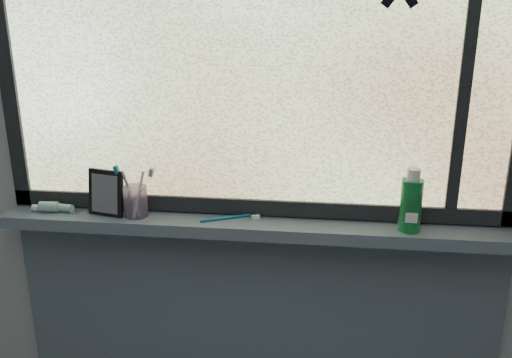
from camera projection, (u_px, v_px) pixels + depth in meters
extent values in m
cube|color=#9EA3A8|center=(256.00, 143.00, 1.78)|extent=(3.00, 0.01, 2.50)
cube|color=#4E5B68|center=(253.00, 227.00, 1.79)|extent=(1.62, 0.14, 0.04)
cube|color=#4E5B68|center=(256.00, 353.00, 2.00)|extent=(1.62, 0.02, 0.98)
cube|color=silver|center=(255.00, 53.00, 1.66)|extent=(1.50, 0.01, 1.00)
cube|color=black|center=(255.00, 206.00, 1.81)|extent=(1.60, 0.03, 0.05)
cube|color=black|center=(5.00, 50.00, 1.75)|extent=(0.05, 0.03, 1.10)
cube|color=black|center=(468.00, 56.00, 1.59)|extent=(0.03, 0.03, 1.00)
cube|color=black|center=(106.00, 193.00, 1.81)|extent=(0.13, 0.08, 0.15)
cylinder|color=#AE91C0|center=(136.00, 201.00, 1.80)|extent=(0.08, 0.08, 0.10)
cylinder|color=green|center=(411.00, 200.00, 1.68)|extent=(0.08, 0.08, 0.16)
cylinder|color=silver|center=(408.00, 202.00, 1.70)|extent=(0.06, 0.06, 0.12)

